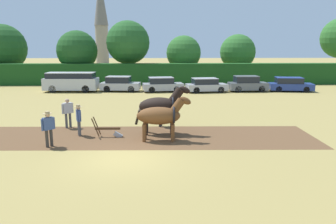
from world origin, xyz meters
The scene contains 22 objects.
ground_plane centered at (0.00, 0.00, 0.00)m, with size 240.00×240.00×0.00m, color #998447.
plowed_furrow_strip centered at (-1.97, 3.28, 0.00)m, with size 22.75×4.44×0.01m, color brown.
hedgerow centered at (0.00, 27.02, 1.27)m, with size 60.63×1.91×2.53m, color #194719.
tree_left centered at (-18.77, 30.74, 4.35)m, with size 6.13×6.13×7.43m.
tree_center_left centered at (-8.77, 29.14, 4.01)m, with size 5.07×5.07×6.56m.
tree_center centered at (-2.38, 29.32, 5.04)m, with size 5.46×5.46×7.79m.
tree_center_right centered at (4.74, 30.13, 3.72)m, with size 4.49×4.49×5.98m.
tree_right centered at (12.06, 31.14, 3.82)m, with size 4.70×4.70×6.18m.
church_spire centered at (-11.17, 62.39, 10.58)m, with size 3.11×3.11×20.21m.
draft_horse_lead_left centered at (1.54, 2.57, 1.25)m, with size 2.81×0.95×2.26m.
draft_horse_lead_right centered at (1.57, 3.86, 1.48)m, with size 2.83×1.05×2.62m.
plow centered at (-1.06, 3.27, 0.32)m, with size 1.55×0.47×1.13m.
farmer_at_plow centered at (-2.70, 3.58, 0.95)m, with size 0.41×0.61×1.63m.
farmer_beside_team centered at (1.54, 5.46, 0.93)m, with size 0.34×0.62×1.61m.
farmer_onlooker_left centered at (-3.63, 1.67, 0.98)m, with size 0.50×0.48×1.68m.
farmer_onlooker_right centered at (-3.71, 5.27, 0.98)m, with size 0.56×0.45×1.69m.
parked_van centered at (-7.52, 20.73, 1.03)m, with size 5.44×2.14×1.97m.
parked_car_left centered at (-2.54, 20.77, 0.75)m, with size 4.14×2.18×1.56m.
parked_car_center_left centered at (1.84, 20.38, 0.72)m, with size 4.28×2.34×1.49m.
parked_car_center centered at (6.26, 19.90, 0.69)m, with size 4.27×2.29×1.43m.
parked_car_center_right centered at (10.59, 20.31, 0.77)m, with size 3.96×1.88×1.61m.
parked_car_right centered at (15.04, 20.26, 0.70)m, with size 4.54×2.41×1.45m.
Camera 1 is at (1.43, -13.04, 4.56)m, focal length 35.00 mm.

